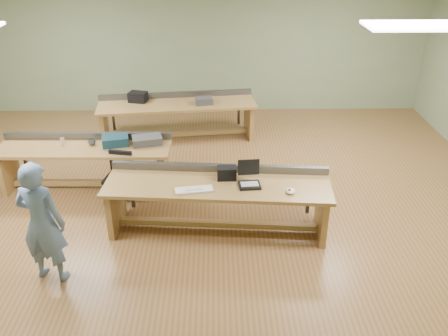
{
  "coord_description": "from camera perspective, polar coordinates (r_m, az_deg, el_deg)",
  "views": [
    {
      "loc": [
        0.34,
        -6.49,
        3.94
      ],
      "look_at": [
        0.45,
        -0.6,
        0.85
      ],
      "focal_mm": 38.0,
      "sensor_mm": 36.0,
      "label": 1
    }
  ],
  "objects": [
    {
      "name": "floor",
      "position": [
        7.6,
        -3.46,
        -3.64
      ],
      "size": [
        10.0,
        10.0,
        0.0
      ],
      "primitive_type": "plane",
      "color": "brown",
      "rests_on": "ground"
    },
    {
      "name": "ceiling",
      "position": [
        6.57,
        -4.23,
        19.35
      ],
      "size": [
        10.0,
        10.0,
        0.0
      ],
      "primitive_type": "plane",
      "color": "silver",
      "rests_on": "wall_back"
    },
    {
      "name": "wall_back",
      "position": [
        10.77,
        -2.92,
        14.51
      ],
      "size": [
        10.0,
        0.04,
        3.0
      ],
      "primitive_type": "cube",
      "color": "gray",
      "rests_on": "floor"
    },
    {
      "name": "wall_front",
      "position": [
        3.5,
        -6.56,
        -16.73
      ],
      "size": [
        10.0,
        0.04,
        3.0
      ],
      "primitive_type": "cube",
      "color": "gray",
      "rests_on": "floor"
    },
    {
      "name": "fluor_panels",
      "position": [
        6.57,
        -4.23,
        19.09
      ],
      "size": [
        6.2,
        3.5,
        0.03
      ],
      "color": "white",
      "rests_on": "ceiling"
    },
    {
      "name": "workbench_front",
      "position": [
        6.59,
        -0.76,
        -3.2
      ],
      "size": [
        3.15,
        1.08,
        0.86
      ],
      "rotation": [
        0.0,
        0.0,
        -0.08
      ],
      "color": "#A57A45",
      "rests_on": "floor"
    },
    {
      "name": "workbench_mid",
      "position": [
        7.95,
        -16.3,
        1.26
      ],
      "size": [
        2.76,
        0.79,
        0.86
      ],
      "rotation": [
        0.0,
        0.0,
        -0.02
      ],
      "color": "#A57A45",
      "rests_on": "floor"
    },
    {
      "name": "workbench_back",
      "position": [
        9.53,
        -5.64,
        6.75
      ],
      "size": [
        3.16,
        1.17,
        0.86
      ],
      "rotation": [
        0.0,
        0.0,
        0.11
      ],
      "color": "#A57A45",
      "rests_on": "floor"
    },
    {
      "name": "person",
      "position": [
        5.98,
        -21.06,
        -6.16
      ],
      "size": [
        0.65,
        0.5,
        1.59
      ],
      "primitive_type": "imported",
      "rotation": [
        0.0,
        0.0,
        2.93
      ],
      "color": "#6679A7",
      "rests_on": "floor"
    },
    {
      "name": "laptop_base",
      "position": [
        6.41,
        3.09,
        -2.08
      ],
      "size": [
        0.31,
        0.26,
        0.03
      ],
      "primitive_type": "cube",
      "rotation": [
        0.0,
        0.0,
        0.08
      ],
      "color": "black",
      "rests_on": "workbench_front"
    },
    {
      "name": "laptop_screen",
      "position": [
        6.4,
        2.98,
        0.1
      ],
      "size": [
        0.29,
        0.04,
        0.23
      ],
      "primitive_type": "cube",
      "rotation": [
        0.0,
        0.0,
        0.08
      ],
      "color": "black",
      "rests_on": "laptop_base"
    },
    {
      "name": "keyboard",
      "position": [
        6.3,
        -3.63,
        -2.66
      ],
      "size": [
        0.52,
        0.24,
        0.03
      ],
      "primitive_type": "cube",
      "rotation": [
        0.0,
        0.0,
        0.15
      ],
      "color": "silver",
      "rests_on": "workbench_front"
    },
    {
      "name": "trackball_mouse",
      "position": [
        6.3,
        8.0,
        -2.75
      ],
      "size": [
        0.14,
        0.16,
        0.06
      ],
      "primitive_type": "ellipsoid",
      "rotation": [
        0.0,
        0.0,
        0.16
      ],
      "color": "white",
      "rests_on": "workbench_front"
    },
    {
      "name": "camera_bag",
      "position": [
        6.55,
        0.34,
        -0.61
      ],
      "size": [
        0.26,
        0.17,
        0.18
      ],
      "primitive_type": "cube",
      "rotation": [
        0.0,
        0.0,
        0.01
      ],
      "color": "black",
      "rests_on": "workbench_front"
    },
    {
      "name": "task_chair",
      "position": [
        7.55,
        -12.42,
        -1.92
      ],
      "size": [
        0.52,
        0.52,
        0.81
      ],
      "rotation": [
        0.0,
        0.0,
        -0.21
      ],
      "color": "black",
      "rests_on": "floor"
    },
    {
      "name": "parts_bin_teal",
      "position": [
        7.77,
        -12.95,
        3.26
      ],
      "size": [
        0.47,
        0.39,
        0.14
      ],
      "primitive_type": "cube",
      "rotation": [
        0.0,
        0.0,
        0.22
      ],
      "color": "#122F3D",
      "rests_on": "workbench_mid"
    },
    {
      "name": "parts_bin_grey",
      "position": [
        7.7,
        -9.23,
        3.33
      ],
      "size": [
        0.52,
        0.39,
        0.13
      ],
      "primitive_type": "cube",
      "rotation": [
        0.0,
        0.0,
        0.23
      ],
      "color": "#3C3C3F",
      "rests_on": "workbench_mid"
    },
    {
      "name": "mug",
      "position": [
        7.87,
        -15.63,
        3.05
      ],
      "size": [
        0.15,
        0.15,
        0.1
      ],
      "primitive_type": "imported",
      "rotation": [
        0.0,
        0.0,
        -0.21
      ],
      "color": "#3C3C3F",
      "rests_on": "workbench_mid"
    },
    {
      "name": "drinks_can",
      "position": [
        7.99,
        -18.85,
        3.04
      ],
      "size": [
        0.08,
        0.08,
        0.12
      ],
      "primitive_type": "cylinder",
      "rotation": [
        0.0,
        0.0,
        0.12
      ],
      "color": "silver",
      "rests_on": "workbench_mid"
    },
    {
      "name": "storage_box_back",
      "position": [
        9.6,
        -10.32,
        8.41
      ],
      "size": [
        0.39,
        0.32,
        0.2
      ],
      "primitive_type": "cube",
      "rotation": [
        0.0,
        0.0,
        -0.24
      ],
      "color": "black",
      "rests_on": "workbench_back"
    },
    {
      "name": "tray_back",
      "position": [
        9.35,
        -2.42,
        8.08
      ],
      "size": [
        0.36,
        0.29,
        0.13
      ],
      "primitive_type": "cube",
      "rotation": [
        0.0,
        0.0,
        0.17
      ],
      "color": "#3C3C3F",
      "rests_on": "workbench_back"
    }
  ]
}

